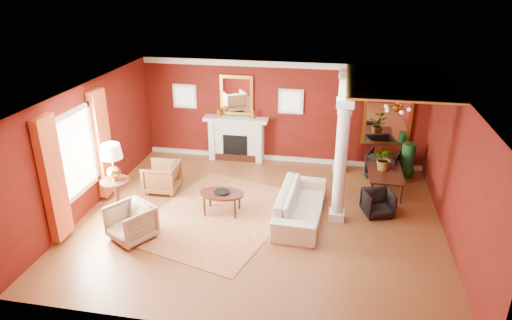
% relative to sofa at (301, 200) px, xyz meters
% --- Properties ---
extents(ground, '(8.00, 8.00, 0.00)m').
position_rel_sofa_xyz_m(ground, '(-0.89, -0.21, -0.47)').
color(ground, brown).
rests_on(ground, ground).
extents(room_shell, '(8.04, 7.04, 2.92)m').
position_rel_sofa_xyz_m(room_shell, '(-0.89, -0.21, 1.55)').
color(room_shell, '#620F0D').
rests_on(room_shell, ground).
extents(fireplace, '(1.85, 0.42, 1.29)m').
position_rel_sofa_xyz_m(fireplace, '(-2.19, 3.11, 0.17)').
color(fireplace, silver).
rests_on(fireplace, ground).
extents(overmantel_mirror, '(0.95, 0.07, 1.15)m').
position_rel_sofa_xyz_m(overmantel_mirror, '(-2.19, 3.25, 1.43)').
color(overmantel_mirror, gold).
rests_on(overmantel_mirror, fireplace).
extents(flank_window_left, '(0.70, 0.07, 0.70)m').
position_rel_sofa_xyz_m(flank_window_left, '(-3.74, 3.26, 1.33)').
color(flank_window_left, silver).
rests_on(flank_window_left, room_shell).
extents(flank_window_right, '(0.70, 0.07, 0.70)m').
position_rel_sofa_xyz_m(flank_window_right, '(-0.64, 3.26, 1.33)').
color(flank_window_right, silver).
rests_on(flank_window_right, room_shell).
extents(left_window, '(0.21, 2.55, 2.60)m').
position_rel_sofa_xyz_m(left_window, '(-4.79, -0.81, 0.95)').
color(left_window, white).
rests_on(left_window, room_shell).
extents(column_front, '(0.36, 0.36, 2.80)m').
position_rel_sofa_xyz_m(column_front, '(0.81, 0.09, 0.95)').
color(column_front, silver).
rests_on(column_front, ground).
extents(column_back, '(0.36, 0.36, 2.80)m').
position_rel_sofa_xyz_m(column_back, '(0.81, 2.79, 0.95)').
color(column_back, silver).
rests_on(column_back, ground).
extents(header_beam, '(0.30, 3.20, 0.32)m').
position_rel_sofa_xyz_m(header_beam, '(0.81, 1.69, 2.15)').
color(header_beam, silver).
rests_on(header_beam, column_front).
extents(amber_ceiling, '(2.30, 3.40, 0.04)m').
position_rel_sofa_xyz_m(amber_ceiling, '(1.96, 1.54, 2.40)').
color(amber_ceiling, gold).
rests_on(amber_ceiling, room_shell).
extents(dining_mirror, '(1.30, 0.07, 1.70)m').
position_rel_sofa_xyz_m(dining_mirror, '(2.01, 3.25, 1.08)').
color(dining_mirror, gold).
rests_on(dining_mirror, room_shell).
extents(chandelier, '(0.60, 0.62, 0.75)m').
position_rel_sofa_xyz_m(chandelier, '(2.01, 1.59, 1.78)').
color(chandelier, '#A77E34').
rests_on(chandelier, room_shell).
extents(crown_trim, '(8.00, 0.08, 0.16)m').
position_rel_sofa_xyz_m(crown_trim, '(-0.89, 3.25, 2.35)').
color(crown_trim, silver).
rests_on(crown_trim, room_shell).
extents(base_trim, '(8.00, 0.08, 0.12)m').
position_rel_sofa_xyz_m(base_trim, '(-0.89, 3.25, -0.41)').
color(base_trim, silver).
rests_on(base_trim, ground).
extents(rug, '(3.80, 4.45, 0.02)m').
position_rel_sofa_xyz_m(rug, '(-1.85, -0.23, -0.46)').
color(rug, maroon).
rests_on(rug, ground).
extents(sofa, '(0.82, 2.45, 0.95)m').
position_rel_sofa_xyz_m(sofa, '(0.00, 0.00, 0.00)').
color(sofa, '#EEE7C8').
rests_on(sofa, ground).
extents(armchair_leopard, '(0.79, 0.84, 0.84)m').
position_rel_sofa_xyz_m(armchair_leopard, '(-3.58, 0.74, -0.05)').
color(armchair_leopard, black).
rests_on(armchair_leopard, ground).
extents(armchair_stripe, '(1.09, 1.08, 0.84)m').
position_rel_sofa_xyz_m(armchair_stripe, '(-3.38, -1.49, -0.05)').
color(armchair_stripe, tan).
rests_on(armchair_stripe, ground).
extents(coffee_table, '(1.02, 1.02, 0.51)m').
position_rel_sofa_xyz_m(coffee_table, '(-1.81, -0.08, -0.00)').
color(coffee_table, black).
rests_on(coffee_table, ground).
extents(coffee_book, '(0.16, 0.03, 0.22)m').
position_rel_sofa_xyz_m(coffee_book, '(-1.86, -0.06, 0.15)').
color(coffee_book, black).
rests_on(coffee_book, coffee_table).
extents(side_table, '(0.66, 0.66, 1.65)m').
position_rel_sofa_xyz_m(side_table, '(-4.24, -0.40, 0.66)').
color(side_table, black).
rests_on(side_table, ground).
extents(dining_table, '(0.56, 1.54, 0.85)m').
position_rel_sofa_xyz_m(dining_table, '(1.98, 1.80, -0.05)').
color(dining_table, black).
rests_on(dining_table, ground).
extents(dining_chair_near, '(0.78, 0.76, 0.65)m').
position_rel_sofa_xyz_m(dining_chair_near, '(1.72, 0.48, -0.15)').
color(dining_chair_near, black).
rests_on(dining_chair_near, ground).
extents(dining_chair_far, '(0.95, 0.92, 0.80)m').
position_rel_sofa_xyz_m(dining_chair_far, '(1.95, 2.66, -0.07)').
color(dining_chair_far, black).
rests_on(dining_chair_far, ground).
extents(green_urn, '(0.40, 0.40, 0.96)m').
position_rel_sofa_xyz_m(green_urn, '(2.61, 2.77, -0.10)').
color(green_urn, '#164520').
rests_on(green_urn, ground).
extents(potted_plant, '(0.74, 0.77, 0.48)m').
position_rel_sofa_xyz_m(potted_plant, '(1.92, 1.85, 0.62)').
color(potted_plant, '#26591E').
rests_on(potted_plant, dining_table).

